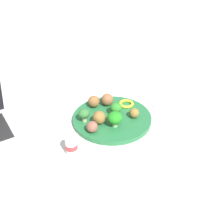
# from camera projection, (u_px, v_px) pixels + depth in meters

# --- Properties ---
(ground_plane) EXTENTS (4.00, 4.00, 0.00)m
(ground_plane) POSITION_uv_depth(u_px,v_px,m) (112.00, 120.00, 1.04)
(ground_plane) COLOR beige
(plate) EXTENTS (0.28, 0.28, 0.02)m
(plate) POSITION_uv_depth(u_px,v_px,m) (112.00, 118.00, 1.04)
(plate) COLOR #236638
(plate) RESTS_ON ground_plane
(broccoli_floret_mid_right) EXTENTS (0.05, 0.05, 0.05)m
(broccoli_floret_mid_right) POSITION_uv_depth(u_px,v_px,m) (115.00, 118.00, 0.97)
(broccoli_floret_mid_right) COLOR #91CE81
(broccoli_floret_mid_right) RESTS_ON plate
(broccoli_floret_center) EXTENTS (0.04, 0.04, 0.05)m
(broccoli_floret_center) POSITION_uv_depth(u_px,v_px,m) (84.00, 114.00, 0.99)
(broccoli_floret_center) COLOR #A0B97B
(broccoli_floret_center) RESTS_ON plate
(broccoli_floret_near_rim) EXTENTS (0.04, 0.04, 0.05)m
(broccoli_floret_near_rim) POSITION_uv_depth(u_px,v_px,m) (116.00, 108.00, 1.03)
(broccoli_floret_near_rim) COLOR #9EBD77
(broccoli_floret_near_rim) RESTS_ON plate
(meatball_mid_right) EXTENTS (0.05, 0.05, 0.05)m
(meatball_mid_right) POSITION_uv_depth(u_px,v_px,m) (107.00, 100.00, 1.09)
(meatball_mid_right) COLOR brown
(meatball_mid_right) RESTS_ON plate
(meatball_center) EXTENTS (0.04, 0.04, 0.04)m
(meatball_center) POSITION_uv_depth(u_px,v_px,m) (94.00, 101.00, 1.08)
(meatball_center) COLOR brown
(meatball_center) RESTS_ON plate
(meatball_front_left) EXTENTS (0.04, 0.04, 0.04)m
(meatball_front_left) POSITION_uv_depth(u_px,v_px,m) (92.00, 127.00, 0.95)
(meatball_front_left) COLOR brown
(meatball_front_left) RESTS_ON plate
(meatball_back_left) EXTENTS (0.05, 0.05, 0.05)m
(meatball_back_left) POSITION_uv_depth(u_px,v_px,m) (100.00, 118.00, 0.99)
(meatball_back_left) COLOR brown
(meatball_back_left) RESTS_ON plate
(meatball_mid_left) EXTENTS (0.04, 0.04, 0.04)m
(meatball_mid_left) POSITION_uv_depth(u_px,v_px,m) (134.00, 113.00, 1.02)
(meatball_mid_left) COLOR brown
(meatball_mid_left) RESTS_ON plate
(pepper_ring_far_rim) EXTENTS (0.07, 0.07, 0.01)m
(pepper_ring_far_rim) POSITION_uv_depth(u_px,v_px,m) (126.00, 104.00, 1.09)
(pepper_ring_far_rim) COLOR yellow
(pepper_ring_far_rim) RESTS_ON plate
(napkin) EXTENTS (0.17, 0.13, 0.01)m
(napkin) POSITION_uv_depth(u_px,v_px,m) (163.00, 100.00, 1.15)
(napkin) COLOR white
(napkin) RESTS_ON ground_plane
(fork) EXTENTS (0.12, 0.03, 0.01)m
(fork) POSITION_uv_depth(u_px,v_px,m) (161.00, 96.00, 1.16)
(fork) COLOR silver
(fork) RESTS_ON napkin
(knife) EXTENTS (0.15, 0.03, 0.01)m
(knife) POSITION_uv_depth(u_px,v_px,m) (168.00, 100.00, 1.14)
(knife) COLOR silver
(knife) RESTS_ON napkin
(yogurt_bottle) EXTENTS (0.04, 0.04, 0.07)m
(yogurt_bottle) POSITION_uv_depth(u_px,v_px,m) (71.00, 145.00, 0.88)
(yogurt_bottle) COLOR white
(yogurt_bottle) RESTS_ON ground_plane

